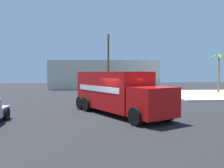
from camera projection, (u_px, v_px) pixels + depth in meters
ground_plane at (120, 117)px, 15.48m from camera, size 100.00×100.00×0.00m
sidewalk_corner_far at (216, 94)px, 30.56m from camera, size 12.92×12.92×0.14m
delivery_truck at (117, 92)px, 16.47m from camera, size 6.18×8.55×2.91m
palm_tree_far at (219, 66)px, 32.57m from camera, size 2.78×2.81×5.26m
utility_pole at (108, 61)px, 37.95m from camera, size 0.44×2.19×8.84m
building_backdrop at (104, 75)px, 42.23m from camera, size 18.40×6.00×4.84m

